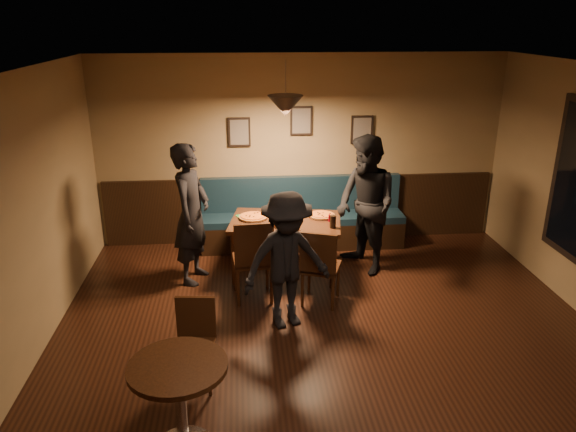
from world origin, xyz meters
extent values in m
plane|color=black|center=(0.00, 0.00, 0.00)|extent=(7.00, 7.00, 0.00)
plane|color=silver|center=(0.00, 0.00, 2.80)|extent=(7.00, 7.00, 0.00)
plane|color=#8C704F|center=(0.00, 3.50, 1.40)|extent=(6.00, 0.00, 6.00)
cube|color=black|center=(0.00, 3.47, 0.50)|extent=(5.88, 0.06, 1.00)
cube|color=black|center=(-0.90, 3.47, 1.70)|extent=(0.32, 0.04, 0.42)
cube|color=black|center=(0.00, 3.47, 1.85)|extent=(0.32, 0.04, 0.42)
cube|color=black|center=(0.90, 3.47, 1.70)|extent=(0.32, 0.04, 0.42)
cone|color=black|center=(-0.33, 2.28, 2.25)|extent=(0.44, 0.44, 0.25)
cube|color=#321B0E|center=(-0.33, 2.28, 0.38)|extent=(1.55, 1.14, 0.76)
imported|color=black|center=(-1.54, 2.21, 0.91)|extent=(0.62, 0.77, 1.83)
imported|color=black|center=(0.74, 2.31, 0.93)|extent=(1.01, 1.11, 1.85)
imported|color=black|center=(-0.43, 0.98, 0.78)|extent=(1.14, 0.87, 1.56)
cylinder|color=orange|center=(-0.75, 2.39, 0.78)|extent=(0.48, 0.48, 0.04)
cylinder|color=orange|center=(-0.33, 2.07, 0.78)|extent=(0.35, 0.35, 0.04)
cylinder|color=gold|center=(0.16, 2.38, 0.78)|extent=(0.38, 0.38, 0.04)
cylinder|color=black|center=(0.24, 1.96, 0.84)|extent=(0.09, 0.09, 0.16)
cylinder|color=#990514|center=(0.23, 2.18, 0.82)|extent=(0.03, 0.03, 0.11)
cube|color=#1D6E2C|center=(-0.89, 2.48, 0.76)|extent=(0.19, 0.19, 0.01)
cube|color=#227F43|center=(-0.89, 1.98, 0.76)|extent=(0.15, 0.15, 0.01)
cube|color=silver|center=(-0.34, 1.94, 0.76)|extent=(0.19, 0.09, 0.00)
cylinder|color=black|center=(-1.42, -0.85, 0.40)|extent=(0.88, 0.88, 0.81)
camera|label=1|loc=(-0.90, -4.39, 3.27)|focal=34.06mm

